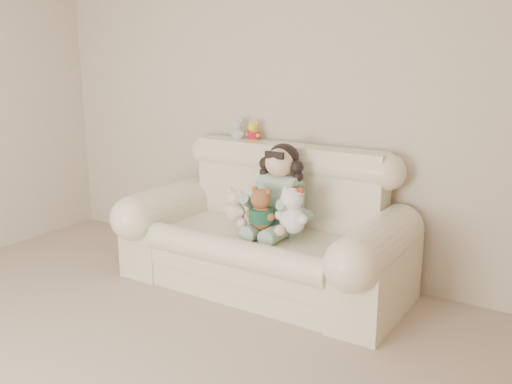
% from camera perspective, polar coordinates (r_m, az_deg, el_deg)
% --- Properties ---
extents(wall_back, '(4.50, 0.00, 4.50)m').
position_cam_1_polar(wall_back, '(4.49, 2.24, 8.72)').
color(wall_back, '#C0B398').
rests_on(wall_back, ground).
extents(sofa, '(2.10, 0.95, 1.03)m').
position_cam_1_polar(sofa, '(4.13, 0.75, -2.88)').
color(sofa, beige).
rests_on(sofa, floor).
extents(seated_child, '(0.45, 0.53, 0.66)m').
position_cam_1_polar(seated_child, '(4.09, 2.43, 0.39)').
color(seated_child, '#286942').
rests_on(seated_child, sofa).
extents(brown_teddy, '(0.28, 0.25, 0.36)m').
position_cam_1_polar(brown_teddy, '(3.93, 0.57, -1.27)').
color(brown_teddy, brown).
rests_on(brown_teddy, sofa).
extents(white_cat, '(0.29, 0.25, 0.39)m').
position_cam_1_polar(white_cat, '(3.86, 3.69, -1.36)').
color(white_cat, white).
rests_on(white_cat, sofa).
extents(cream_teddy, '(0.22, 0.19, 0.29)m').
position_cam_1_polar(cream_teddy, '(4.12, -2.08, -1.06)').
color(cream_teddy, silver).
rests_on(cream_teddy, sofa).
extents(yellow_mini_bear, '(0.13, 0.11, 0.20)m').
position_cam_1_polar(yellow_mini_bear, '(4.51, -0.25, 6.28)').
color(yellow_mini_bear, yellow).
rests_on(yellow_mini_bear, sofa).
extents(grey_mini_plush, '(0.15, 0.12, 0.21)m').
position_cam_1_polar(grey_mini_plush, '(4.56, -1.84, 6.45)').
color(grey_mini_plush, silver).
rests_on(grey_mini_plush, sofa).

